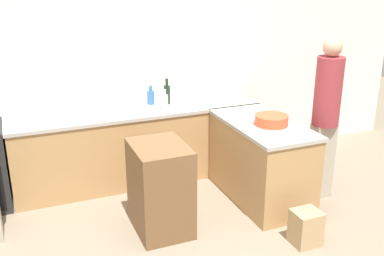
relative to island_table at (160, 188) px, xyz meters
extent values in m
plane|color=gray|center=(0.12, -0.54, -0.44)|extent=(14.00, 14.00, 0.00)
cube|color=white|center=(0.12, 1.52, 0.91)|extent=(8.00, 0.06, 2.70)
cube|color=tan|center=(0.12, 1.18, -0.02)|extent=(2.91, 0.63, 0.85)
cube|color=#ADA89E|center=(0.12, 1.18, 0.43)|extent=(2.94, 0.66, 0.04)
cube|color=tan|center=(1.24, 0.21, -0.02)|extent=(0.66, 1.30, 0.85)
cube|color=#ADA89E|center=(1.24, 0.21, 0.43)|extent=(0.69, 1.33, 0.04)
cube|color=brown|center=(0.00, 0.00, 0.00)|extent=(0.51, 0.64, 0.89)
cylinder|color=#DB512D|center=(1.28, 0.11, 0.50)|extent=(0.35, 0.35, 0.11)
cylinder|color=silver|center=(0.42, 1.06, 0.54)|extent=(0.08, 0.08, 0.17)
cylinder|color=silver|center=(0.42, 1.06, 0.66)|extent=(0.04, 0.04, 0.07)
cylinder|color=#386BB7|center=(0.34, 1.34, 0.53)|extent=(0.09, 0.09, 0.16)
cylinder|color=#386BB7|center=(0.34, 1.34, 0.65)|extent=(0.04, 0.04, 0.06)
cylinder|color=black|center=(0.52, 1.27, 0.56)|extent=(0.08, 0.08, 0.23)
cylinder|color=black|center=(0.52, 1.27, 0.72)|extent=(0.03, 0.03, 0.09)
cube|color=#ADA38E|center=(1.88, -0.02, -0.01)|extent=(0.26, 0.16, 0.86)
cylinder|color=#993338|center=(1.88, -0.02, 0.78)|extent=(0.29, 0.29, 0.73)
sphere|color=tan|center=(1.88, -0.02, 1.25)|extent=(0.20, 0.20, 0.20)
cube|color=tan|center=(1.17, -0.76, -0.28)|extent=(0.25, 0.23, 0.34)
camera|label=1|loc=(-1.19, -3.72, 1.99)|focal=42.00mm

